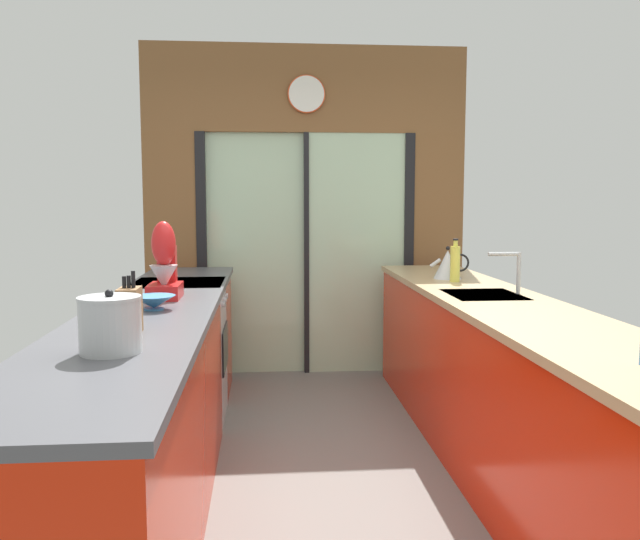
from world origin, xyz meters
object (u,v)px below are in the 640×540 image
(knife_block, at_px, (130,310))
(kettle, at_px, (448,264))
(soap_bottle_far, at_px, (455,263))
(oven_range, at_px, (180,352))
(mixing_bowl, at_px, (154,302))
(stand_mixer, at_px, (165,269))
(stock_pot, at_px, (110,325))

(knife_block, distance_m, kettle, 2.45)
(kettle, height_order, soap_bottle_far, soap_bottle_far)
(oven_range, xyz_separation_m, mixing_bowl, (0.02, -1.07, 0.50))
(oven_range, xyz_separation_m, soap_bottle_far, (1.80, -0.13, 0.59))
(oven_range, bearing_deg, stand_mixer, -88.49)
(mixing_bowl, bearing_deg, knife_block, -90.00)
(stand_mixer, bearing_deg, oven_range, 91.51)
(stock_pot, height_order, soap_bottle_far, soap_bottle_far)
(oven_range, relative_size, knife_block, 3.64)
(oven_range, xyz_separation_m, knife_block, (0.02, -1.64, 0.56))
(knife_block, bearing_deg, stock_pot, -90.01)
(mixing_bowl, bearing_deg, oven_range, 90.98)
(mixing_bowl, distance_m, kettle, 2.11)
(stand_mixer, height_order, kettle, stand_mixer)
(stock_pot, bearing_deg, oven_range, 90.53)
(kettle, bearing_deg, stand_mixer, -157.31)
(stand_mixer, relative_size, stock_pot, 1.87)
(stand_mixer, xyz_separation_m, stock_pot, (-0.00, -1.28, -0.06))
(stock_pot, xyz_separation_m, soap_bottle_far, (1.78, 1.85, 0.02))
(mixing_bowl, height_order, stand_mixer, stand_mixer)
(mixing_bowl, bearing_deg, soap_bottle_far, 27.93)
(knife_block, bearing_deg, soap_bottle_far, 40.34)
(knife_block, distance_m, soap_bottle_far, 2.34)
(oven_range, relative_size, stand_mixer, 2.19)
(knife_block, bearing_deg, kettle, 43.44)
(mixing_bowl, height_order, soap_bottle_far, soap_bottle_far)
(knife_block, relative_size, kettle, 0.92)
(kettle, bearing_deg, knife_block, -136.56)
(kettle, bearing_deg, soap_bottle_far, -90.69)
(oven_range, distance_m, stand_mixer, 0.94)
(mixing_bowl, xyz_separation_m, kettle, (1.78, 1.12, 0.06))
(stock_pot, distance_m, soap_bottle_far, 2.56)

